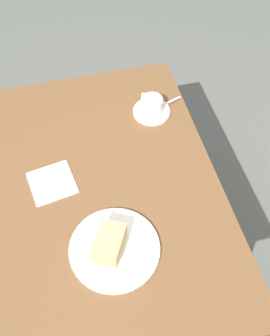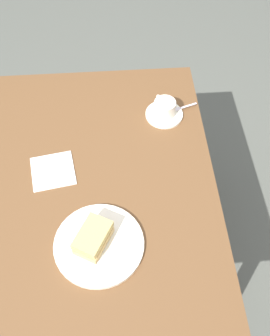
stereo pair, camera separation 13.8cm
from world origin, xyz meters
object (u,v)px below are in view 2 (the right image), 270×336
(coffee_cup, at_px, (165,107))
(napkin, at_px, (53,171))
(coffee_saucer, at_px, (164,114))
(spoon, at_px, (182,108))
(sandwich_plate, at_px, (98,244))
(sandwich_front, at_px, (93,238))
(dining_table, at_px, (100,199))

(coffee_cup, height_order, napkin, coffee_cup)
(coffee_saucer, height_order, napkin, coffee_saucer)
(coffee_saucer, height_order, spoon, spoon)
(sandwich_plate, bearing_deg, napkin, 27.84)
(sandwich_plate, distance_m, sandwich_front, 0.04)
(coffee_cup, distance_m, napkin, 0.49)
(coffee_cup, xyz_separation_m, spoon, (0.02, -0.07, -0.03))
(dining_table, bearing_deg, napkin, 68.38)
(dining_table, relative_size, coffee_cup, 10.62)
(dining_table, xyz_separation_m, coffee_cup, (0.31, -0.27, 0.15))
(coffee_cup, bearing_deg, napkin, 119.70)
(dining_table, xyz_separation_m, napkin, (0.06, 0.16, 0.11))
(coffee_cup, bearing_deg, spoon, -72.85)
(sandwich_plate, bearing_deg, coffee_cup, -26.48)
(dining_table, bearing_deg, sandwich_front, 176.23)
(sandwich_front, bearing_deg, napkin, 26.29)
(coffee_cup, bearing_deg, sandwich_front, 152.19)
(dining_table, distance_m, coffee_saucer, 0.42)
(sandwich_plate, height_order, coffee_cup, coffee_cup)
(coffee_saucer, bearing_deg, coffee_cup, 20.14)
(coffee_saucer, height_order, coffee_cup, coffee_cup)
(spoon, bearing_deg, coffee_saucer, 108.41)
(sandwich_front, bearing_deg, dining_table, -3.77)
(sandwich_plate, distance_m, coffee_cup, 0.61)
(coffee_saucer, distance_m, spoon, 0.08)
(coffee_saucer, xyz_separation_m, spoon, (0.02, -0.07, 0.01))
(coffee_saucer, bearing_deg, spoon, -71.59)
(coffee_cup, height_order, spoon, coffee_cup)
(coffee_cup, distance_m, spoon, 0.08)
(coffee_saucer, xyz_separation_m, napkin, (-0.24, 0.43, -0.00))
(sandwich_plate, xyz_separation_m, coffee_cup, (0.54, -0.27, 0.04))
(sandwich_plate, distance_m, napkin, 0.34)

